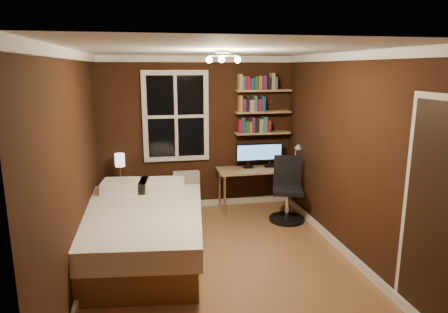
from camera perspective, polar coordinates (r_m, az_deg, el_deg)
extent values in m
plane|color=#94613B|center=(5.01, -0.39, -14.94)|extent=(4.20, 4.20, 0.00)
cube|color=black|center=(6.61, -3.82, 3.27)|extent=(3.20, 0.04, 2.50)
cube|color=black|center=(4.56, -20.58, -1.76)|extent=(0.04, 4.20, 2.50)
cube|color=black|center=(5.11, 17.51, -0.06)|extent=(0.04, 4.20, 2.50)
cube|color=white|center=(4.45, -0.44, 14.95)|extent=(3.20, 4.20, 0.02)
cube|color=silver|center=(6.50, -6.90, 5.72)|extent=(1.06, 0.06, 1.46)
cube|color=#9A7C4B|center=(6.71, 5.51, 3.39)|extent=(0.92, 0.22, 0.03)
cube|color=#9A7C4B|center=(6.67, 5.57, 6.36)|extent=(0.92, 0.22, 0.03)
cube|color=#9A7C4B|center=(6.64, 5.64, 9.36)|extent=(0.92, 0.22, 0.03)
cube|color=brown|center=(5.19, -12.32, -12.11)|extent=(1.76, 2.33, 0.35)
cube|color=silver|center=(5.07, -12.48, -9.01)|extent=(1.86, 2.40, 0.26)
cube|color=white|center=(5.84, -13.95, -4.08)|extent=(0.67, 0.50, 0.15)
cube|color=white|center=(5.77, -8.86, -4.04)|extent=(0.67, 0.50, 0.15)
cube|color=brown|center=(6.55, -14.37, -5.83)|extent=(0.52, 0.52, 0.58)
cube|color=beige|center=(6.69, -5.37, -4.82)|extent=(0.43, 0.15, 0.65)
cube|color=#9A7C4B|center=(6.66, 5.28, -1.85)|extent=(1.43, 0.54, 0.04)
cylinder|color=beige|center=(6.39, 0.11, -5.61)|extent=(0.04, 0.04, 0.65)
cylinder|color=beige|center=(6.75, 11.14, -4.83)|extent=(0.04, 0.04, 0.65)
cylinder|color=beige|center=(6.81, -0.64, -4.43)|extent=(0.04, 0.04, 0.65)
cylinder|color=beige|center=(7.16, 9.77, -3.77)|extent=(0.04, 0.04, 0.65)
cylinder|color=black|center=(6.33, 8.92, -8.80)|extent=(0.54, 0.54, 0.05)
cylinder|color=silver|center=(6.25, 8.99, -6.86)|extent=(0.06, 0.06, 0.40)
cube|color=black|center=(6.18, 9.07, -4.79)|extent=(0.55, 0.55, 0.07)
cube|color=black|center=(6.29, 9.06, -1.93)|extent=(0.42, 0.17, 0.46)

